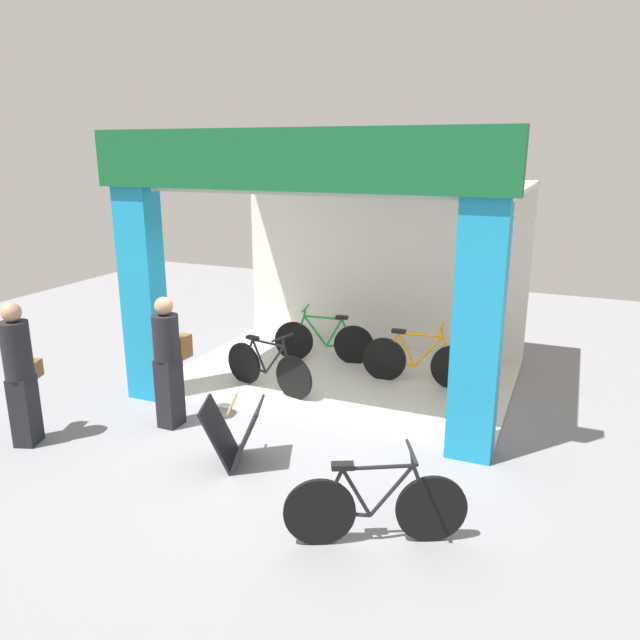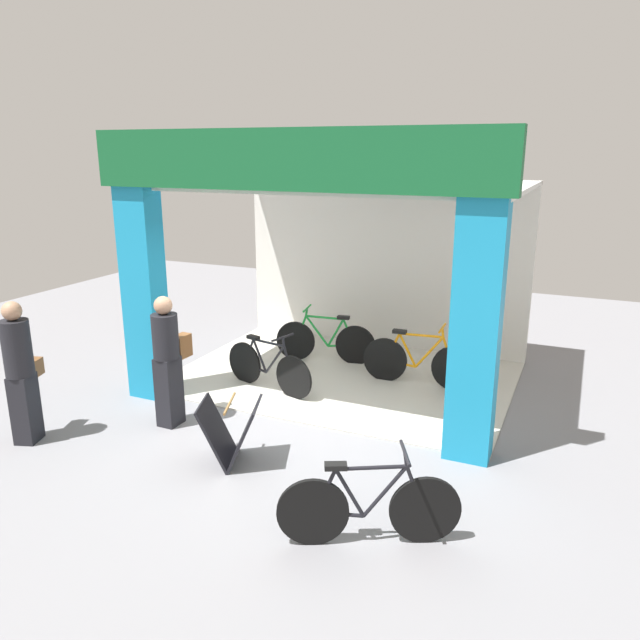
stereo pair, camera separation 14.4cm
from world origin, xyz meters
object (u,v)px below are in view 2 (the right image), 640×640
Objects in this scene: bicycle_inside_0 at (325,341)px; sandwich_board_sign at (231,433)px; pedestrian_1 at (21,371)px; pedestrian_0 at (168,359)px; bicycle_parked_0 at (369,507)px; bicycle_inside_2 at (268,367)px; bicycle_inside_1 at (419,361)px.

bicycle_inside_0 is 3.56m from sandwich_board_sign.
sandwich_board_sign is (0.39, -3.54, -0.00)m from bicycle_inside_0.
pedestrian_0 is at bearing 40.69° from pedestrian_1.
bicycle_parked_0 is 1.82× the size of sandwich_board_sign.
pedestrian_1 reaches higher than sandwich_board_sign.
bicycle_inside_2 is 0.93× the size of pedestrian_0.
bicycle_inside_0 is at bearing 62.20° from pedestrian_1.
pedestrian_1 reaches higher than bicycle_inside_1.
bicycle_inside_1 is 3.41m from sandwich_board_sign.
bicycle_parked_0 reaches higher than bicycle_inside_2.
bicycle_inside_2 is (-0.27, -1.49, -0.01)m from bicycle_inside_0.
bicycle_inside_1 reaches higher than bicycle_inside_2.
pedestrian_0 is at bearing 155.83° from sandwich_board_sign.
bicycle_inside_1 is 1.15× the size of bicycle_parked_0.
bicycle_parked_0 is at bearing -22.71° from pedestrian_0.
bicycle_parked_0 is 3.47m from pedestrian_0.
bicycle_inside_0 is at bearing 166.81° from bicycle_inside_1.
sandwich_board_sign is 2.65m from pedestrian_1.
bicycle_inside_0 is at bearing 96.25° from sandwich_board_sign.
sandwich_board_sign is at bearing -24.17° from pedestrian_0.
bicycle_inside_2 is 1.69m from pedestrian_0.
bicycle_inside_0 is at bearing 73.78° from pedestrian_0.
pedestrian_1 is (-4.45, 0.22, 0.54)m from bicycle_parked_0.
bicycle_inside_2 is 0.90× the size of pedestrian_1.
pedestrian_1 is at bearing -136.19° from bicycle_inside_1.
sandwich_board_sign is at bearing -112.51° from bicycle_inside_1.
bicycle_parked_0 is at bearing -61.90° from bicycle_inside_0.
bicycle_inside_2 reaches higher than sandwich_board_sign.
sandwich_board_sign is at bearing -83.75° from bicycle_inside_0.
pedestrian_0 reaches higher than bicycle_inside_0.
bicycle_parked_0 is (0.61, -3.91, -0.02)m from bicycle_inside_1.
bicycle_inside_2 is 2.16m from sandwich_board_sign.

